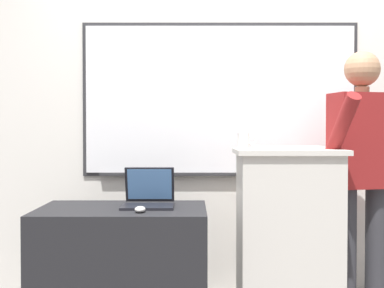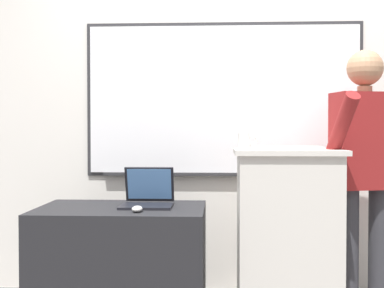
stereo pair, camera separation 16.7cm
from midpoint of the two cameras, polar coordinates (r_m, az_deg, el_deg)
name	(u,v)px [view 2 (the right image)]	position (r m, az deg, el deg)	size (l,w,h in m)	color
back_wall	(225,106)	(3.89, 4.79, 4.01)	(6.40, 0.17, 2.65)	silver
lectern_podium	(288,236)	(3.30, 11.60, -9.59)	(0.64, 0.49, 1.04)	beige
side_desk	(121,266)	(3.28, -6.07, -12.78)	(0.99, 0.67, 0.70)	black
person_presenter	(365,163)	(3.50, 19.24, -1.96)	(0.55, 0.59, 1.65)	#333338
laptop	(148,196)	(3.25, -3.26, -5.52)	(0.31, 0.31, 0.23)	black
wireless_keyboard	(286,148)	(3.18, 11.53, -0.41)	(0.41, 0.13, 0.02)	beige
computer_mouse_by_laptop	(137,209)	(3.02, -4.29, -6.92)	(0.06, 0.10, 0.03)	silver
coffee_mug	(245,141)	(3.39, 7.08, 0.37)	(0.12, 0.07, 0.10)	silver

